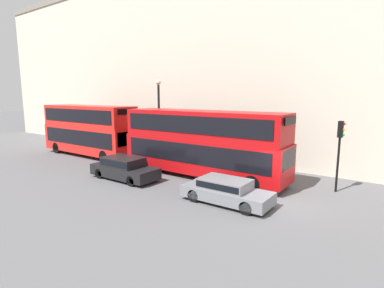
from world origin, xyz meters
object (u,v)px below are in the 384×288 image
Objects in this scene: bus_second_in_queue at (89,128)px; car_dark_sedan at (226,190)px; pedestrian at (229,161)px; traffic_light at (340,141)px; bus_leading at (202,141)px; car_hatchback at (124,168)px.

car_dark_sedan is (-3.40, -15.77, -1.78)m from bus_second_in_queue.
pedestrian is (2.11, -12.95, -1.70)m from bus_second_in_queue.
bus_second_in_queue is at bearing 99.27° from pedestrian.
traffic_light is (1.75, -19.95, 0.41)m from bus_second_in_queue.
bus_second_in_queue reaches higher than bus_leading.
bus_second_in_queue is at bearing 77.83° from car_dark_sedan.
traffic_light is (5.15, -11.64, 2.11)m from car_hatchback.
pedestrian is at bearing -23.42° from bus_leading.
car_dark_sedan is at bearing 140.95° from traffic_light.
car_hatchback is 7.21m from pedestrian.
pedestrian is at bearing 87.01° from traffic_light.
pedestrian is (5.51, 2.82, 0.09)m from car_dark_sedan.
car_hatchback is 2.84× the size of pedestrian.
pedestrian reaches higher than car_dark_sedan.
bus_leading is 2.88× the size of traffic_light.
bus_second_in_queue is 16.23m from car_dark_sedan.
car_hatchback is at bearing 113.86° from traffic_light.
pedestrian is at bearing -40.11° from car_hatchback.
bus_leading is 1.14× the size of bus_second_in_queue.
bus_leading is 5.34m from car_dark_sedan.
car_dark_sedan is 7.46m from car_hatchback.
bus_leading is 2.47× the size of car_hatchback.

